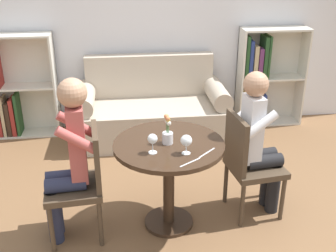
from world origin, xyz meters
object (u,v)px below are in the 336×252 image
(chair_left, at_px, (82,179))
(wine_glass_right, at_px, (186,141))
(chair_right, at_px, (248,161))
(person_left, at_px, (68,157))
(couch, at_px, (152,112))
(flower_vase, at_px, (168,133))
(person_right, at_px, (259,141))
(bookshelf_right, at_px, (261,79))
(bookshelf_left, at_px, (13,91))
(wine_glass_left, at_px, (153,140))

(chair_left, xyz_separation_m, wine_glass_right, (0.77, -0.14, 0.35))
(chair_right, relative_size, person_left, 0.69)
(couch, xyz_separation_m, person_left, (-0.75, -1.73, 0.39))
(chair_right, height_order, flower_vase, flower_vase)
(person_left, distance_m, flower_vase, 0.75)
(chair_left, xyz_separation_m, flower_vase, (0.65, 0.04, 0.33))
(person_left, bearing_deg, person_right, 91.29)
(chair_right, bearing_deg, couch, 14.94)
(couch, distance_m, person_left, 1.92)
(chair_right, bearing_deg, chair_left, 87.77)
(couch, distance_m, wine_glass_right, 1.93)
(flower_vase, bearing_deg, person_left, -175.81)
(bookshelf_right, height_order, chair_left, bookshelf_right)
(chair_left, height_order, wine_glass_right, chair_left)
(bookshelf_left, height_order, wine_glass_right, bookshelf_left)
(bookshelf_left, relative_size, wine_glass_left, 8.05)
(bookshelf_left, bearing_deg, couch, -9.55)
(chair_left, distance_m, chair_right, 1.33)
(flower_vase, bearing_deg, bookshelf_left, 129.13)
(chair_left, xyz_separation_m, wine_glass_left, (0.53, -0.10, 0.35))
(chair_left, xyz_separation_m, person_right, (1.42, 0.15, 0.16))
(bookshelf_right, height_order, flower_vase, bookshelf_right)
(chair_right, height_order, person_left, person_left)
(wine_glass_left, distance_m, flower_vase, 0.19)
(chair_left, bearing_deg, chair_right, 90.70)
(bookshelf_left, distance_m, wine_glass_left, 2.56)
(couch, distance_m, bookshelf_right, 1.42)
(person_right, bearing_deg, bookshelf_left, 44.16)
(bookshelf_right, bearing_deg, person_left, -136.81)
(chair_left, bearing_deg, couch, 154.09)
(wine_glass_left, bearing_deg, chair_right, 15.91)
(chair_right, relative_size, wine_glass_left, 6.05)
(chair_left, height_order, chair_right, same)
(couch, height_order, wine_glass_left, couch)
(person_right, height_order, wine_glass_right, person_right)
(person_right, bearing_deg, chair_left, 88.24)
(wine_glass_right, bearing_deg, flower_vase, 122.21)
(person_left, distance_m, person_right, 1.51)
(couch, bearing_deg, person_left, -113.38)
(person_right, bearing_deg, chair_right, 95.11)
(wine_glass_left, bearing_deg, chair_left, 169.34)
(bookshelf_left, distance_m, wine_glass_right, 2.74)
(person_left, relative_size, wine_glass_right, 8.89)
(bookshelf_right, bearing_deg, person_right, -108.79)
(bookshelf_left, xyz_separation_m, flower_vase, (1.58, -1.94, 0.29))
(bookshelf_left, distance_m, person_left, 2.17)
(bookshelf_left, bearing_deg, chair_left, -64.99)
(couch, bearing_deg, chair_left, -111.11)
(bookshelf_left, relative_size, bookshelf_right, 1.00)
(bookshelf_left, bearing_deg, chair_right, -39.50)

